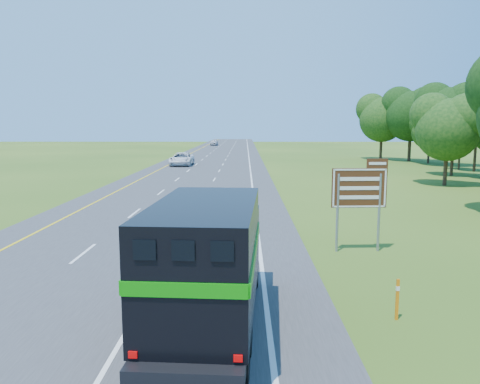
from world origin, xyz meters
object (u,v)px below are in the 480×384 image
Objects in this scene: horse_truck at (209,259)px; white_suv at (182,159)px; exit_sign at (360,192)px; far_car at (214,142)px.

white_suv is at bearing 101.87° from horse_truck.
horse_truck is 9.60m from exit_sign.
far_car is 1.20× the size of exit_sign.
horse_truck reaches higher than far_car.
far_car is (-7.39, 114.21, -1.02)m from horse_truck.
horse_truck is at bearing -129.58° from exit_sign.
white_suv reaches higher than far_car.
far_car is 107.37m from exit_sign.
horse_truck reaches higher than white_suv.
horse_truck is 114.46m from far_car.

